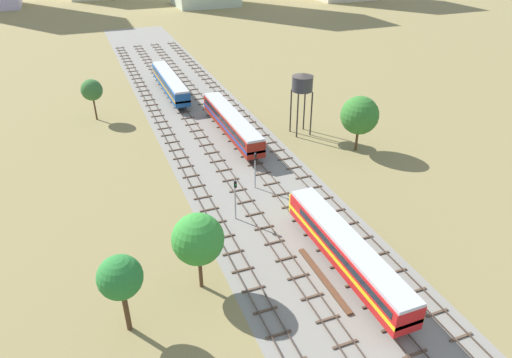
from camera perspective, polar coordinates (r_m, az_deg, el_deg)
name	(u,v)px	position (r m, az deg, el deg)	size (l,w,h in m)	color
ground_plane	(209,128)	(79.51, -5.84, 6.35)	(480.00, 480.00, 0.00)	olive
ballast_bed	(209,128)	(79.51, -5.84, 6.35)	(18.46, 176.00, 0.01)	gray
track_far_left	(166,131)	(78.93, -11.11, 5.86)	(2.40, 126.00, 0.29)	#47382D
track_left	(194,127)	(79.80, -7.72, 6.43)	(2.40, 126.00, 0.29)	#47382D
track_centre_left	(221,123)	(80.95, -4.40, 6.96)	(2.40, 126.00, 0.29)	#47382D
track_centre	(247,119)	(82.37, -1.18, 7.45)	(2.40, 126.00, 0.29)	#47382D
diesel_railcar_centre_left_nearest	(346,250)	(46.98, 11.16, -8.67)	(2.96, 20.50, 3.80)	red
passenger_coach_centre_left_near	(231,122)	(74.78, -3.08, 7.09)	(2.96, 22.00, 3.80)	maroon
passenger_coach_left_mid	(170,82)	(95.62, -10.66, 11.73)	(2.96, 22.00, 3.80)	#194C8C
water_tower	(302,83)	(74.39, 5.79, 11.74)	(3.49, 3.49, 10.23)	#2D2826
signal_post_nearest	(235,195)	(53.24, -2.60, -1.96)	(0.28, 0.47, 5.35)	gray
signal_post_near	(255,166)	(59.54, -0.09, 1.61)	(0.28, 0.47, 5.14)	gray
lineside_tree_0	(92,90)	(85.52, -19.76, 10.37)	(3.68, 3.68, 7.33)	#4C331E
lineside_tree_1	(120,278)	(39.73, -16.55, -11.70)	(3.78, 3.78, 7.81)	#4C331E
lineside_tree_2	(360,115)	(70.69, 12.76, 7.73)	(5.75, 5.75, 8.62)	#4C331E
lineside_tree_3	(198,239)	(42.70, -7.23, -7.45)	(4.90, 4.90, 8.18)	#4C331E
spare_rail_bundle	(324,279)	(47.07, 8.40, -12.23)	(0.60, 10.00, 0.24)	brown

